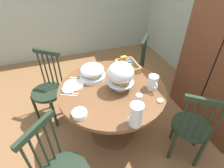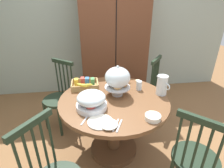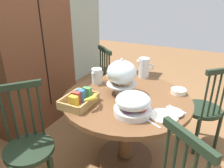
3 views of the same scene
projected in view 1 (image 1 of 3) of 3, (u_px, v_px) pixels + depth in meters
ground_plane at (108, 138)px, 2.29m from camera, size 10.00×10.00×0.00m
dining_table at (112, 102)px, 2.07m from camera, size 1.17×1.17×0.74m
windsor_chair_near_window at (191, 128)px, 1.86m from camera, size 0.47×0.47×0.97m
windsor_chair_by_cabinet at (133, 69)px, 2.76m from camera, size 0.47×0.47×0.97m
windsor_chair_facing_door at (48, 91)px, 2.34m from camera, size 0.46×0.46×0.97m
pastry_stand_with_dome at (121, 74)px, 1.80m from camera, size 0.28×0.28×0.34m
fruit_platter_covered at (92, 72)px, 2.02m from camera, size 0.30×0.30×0.18m
orange_juice_pitcher at (153, 83)px, 1.88m from camera, size 0.19×0.11×0.16m
milk_pitcher at (136, 116)px, 1.48m from camera, size 0.12×0.19×0.22m
cereal_basket at (126, 65)px, 2.21m from camera, size 0.32×0.30×0.12m
china_plate_large at (74, 85)px, 1.96m from camera, size 0.22×0.22×0.01m
china_plate_small at (69, 89)px, 1.89m from camera, size 0.15×0.15×0.01m
cereal_bowl at (80, 114)px, 1.60m from camera, size 0.14×0.14×0.04m
drinking_glass at (139, 99)px, 1.70m from camera, size 0.06×0.06×0.11m
butter_dish at (160, 101)px, 1.75m from camera, size 0.06×0.06×0.02m
table_knife at (70, 93)px, 1.85m from camera, size 0.08×0.16×0.01m
dinner_fork at (69, 95)px, 1.83m from camera, size 0.08×0.16×0.01m
soup_spoon at (77, 78)px, 2.07m from camera, size 0.08×0.16×0.01m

